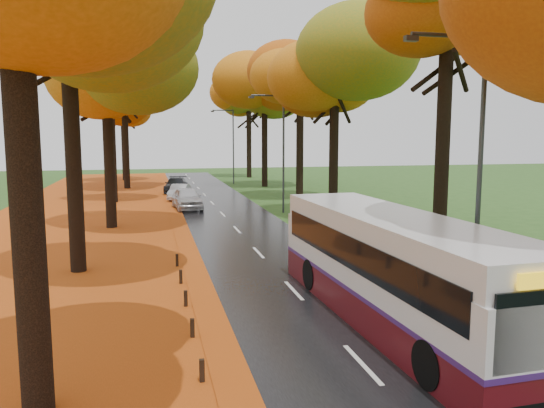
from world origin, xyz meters
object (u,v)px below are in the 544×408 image
object	(u,v)px
streetlamp_mid	(280,144)
streetlamp_far	(231,140)
car_silver	(180,192)
car_dark	(176,185)
streetlamp_near	(472,157)
bus	(393,266)
car_white	(187,198)

from	to	relation	value
streetlamp_mid	streetlamp_far	bearing A→B (deg)	90.00
streetlamp_mid	car_silver	bearing A→B (deg)	125.43
streetlamp_mid	car_dark	xyz separation A→B (m)	(-6.30, 14.42, -3.99)
streetlamp_near	streetlamp_mid	world-z (taller)	same
bus	car_dark	distance (m)	36.17
streetlamp_near	car_silver	world-z (taller)	streetlamp_near
car_silver	car_dark	bearing A→B (deg)	104.50
bus	car_dark	world-z (taller)	bus
streetlamp_near	streetlamp_mid	size ratio (longest dim) A/B	1.00
car_silver	car_dark	distance (m)	5.58
bus	car_silver	world-z (taller)	bus
car_white	car_dark	distance (m)	11.35
streetlamp_far	car_dark	xyz separation A→B (m)	(-6.30, -7.58, -3.99)
streetlamp_far	bus	world-z (taller)	streetlamp_far
streetlamp_near	streetlamp_mid	bearing A→B (deg)	90.00
car_white	car_dark	bearing A→B (deg)	85.99
car_dark	car_silver	bearing A→B (deg)	-81.79
bus	streetlamp_far	bearing A→B (deg)	85.11
streetlamp_mid	car_white	distance (m)	7.85
streetlamp_far	bus	size ratio (longest dim) A/B	0.68
streetlamp_far	car_silver	xyz separation A→B (m)	(-6.29, -13.15, -4.05)
streetlamp_near	car_white	xyz separation A→B (m)	(-6.08, 25.08, -3.91)
streetlamp_near	car_silver	distance (m)	31.74
streetlamp_mid	car_white	bearing A→B (deg)	153.15
streetlamp_mid	bus	world-z (taller)	streetlamp_mid
bus	car_white	xyz separation A→B (m)	(-4.08, 24.55, -0.83)
bus	streetlamp_mid	bearing A→B (deg)	82.43
streetlamp_far	car_dark	bearing A→B (deg)	-129.73
streetlamp_mid	bus	distance (m)	21.78
car_white	car_dark	xyz separation A→B (m)	(-0.22, 11.35, -0.08)
car_white	car_silver	xyz separation A→B (m)	(-0.22, 5.77, -0.15)
car_dark	streetlamp_near	bearing A→B (deg)	-72.02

